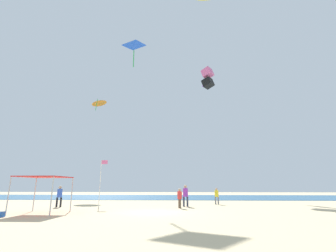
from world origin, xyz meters
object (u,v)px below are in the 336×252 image
Objects in this scene: kite_parafoil_purple at (206,83)px; kite_delta_orange at (99,102)px; canopy_tent at (44,178)px; person_near_tent at (60,195)px; person_leftmost at (185,194)px; kite_box_pink at (208,78)px; kite_diamond_blue at (134,46)px; person_rightmost at (217,195)px; banner_flag at (101,179)px; person_central at (180,196)px.

kite_delta_orange is (-19.44, -5.04, -5.30)m from kite_parafoil_purple.
canopy_tent is 1.62× the size of person_near_tent.
canopy_tent is at bearing -38.69° from kite_parafoil_purple.
person_leftmost is 25.71m from kite_box_pink.
kite_diamond_blue is (2.81, 14.91, 19.44)m from canopy_tent.
person_rightmost is 0.61× the size of kite_delta_orange.
kite_parafoil_purple is at bearing 62.70° from canopy_tent.
person_near_tent is 0.69× the size of kite_delta_orange.
banner_flag is (-7.60, -0.83, 1.33)m from person_leftmost.
person_leftmost is 23.53m from kite_diamond_blue.
person_near_tent is at bearing -45.62° from kite_parafoil_purple.
person_leftmost is at bearing -138.97° from kite_delta_orange.
kite_parafoil_purple is at bearing 109.28° from person_rightmost.
kite_parafoil_purple is at bearing -75.13° from kite_delta_orange.
person_near_tent is 10.64m from person_central.
kite_delta_orange reaches higher than canopy_tent.
canopy_tent is 1.83× the size of person_central.
person_leftmost reaches higher than person_rightmost.
canopy_tent reaches higher than person_rightmost.
kite_box_pink is at bearing 57.93° from canopy_tent.
kite_parafoil_purple is 20.77m from kite_delta_orange.
kite_box_pink reaches higher than person_leftmost.
person_leftmost is at bearing 19.71° from kite_box_pink.
person_leftmost is 7.76m from banner_flag.
kite_parafoil_purple reaches higher than banner_flag.
person_near_tent is at bearing -163.97° from person_leftmost.
person_central is at bearing -23.75° from kite_parafoil_purple.
person_rightmost is 0.39× the size of kite_parafoil_purple.
kite_box_pink reaches higher than person_central.
person_central is 31.88m from kite_parafoil_purple.
kite_delta_orange is (-4.84, 23.24, 13.82)m from canopy_tent.
kite_parafoil_purple is 1.57× the size of kite_delta_orange.
kite_box_pink is 19.57m from kite_delta_orange.
person_rightmost is 0.42× the size of kite_diamond_blue.
banner_flag is 32.26m from kite_parafoil_purple.
kite_diamond_blue reaches higher than banner_flag.
person_leftmost is 0.72× the size of kite_delta_orange.
person_leftmost is 0.51× the size of kite_box_pink.
person_central is at bearing 25.31° from canopy_tent.
canopy_tent is at bearing -113.31° from banner_flag.
kite_box_pink reaches higher than canopy_tent.
kite_parafoil_purple reaches higher than person_near_tent.
banner_flag is at bearing 114.12° from kite_diamond_blue.
person_central is 0.42× the size of kite_diamond_blue.
kite_diamond_blue is 1.46× the size of kite_delta_orange.
canopy_tent is 1.83× the size of person_rightmost.
person_near_tent is 23.31m from kite_diamond_blue.
kite_parafoil_purple reaches higher than person_leftmost.
kite_diamond_blue is (0.53, 9.62, 19.32)m from banner_flag.
person_near_tent is 0.49× the size of kite_box_pink.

